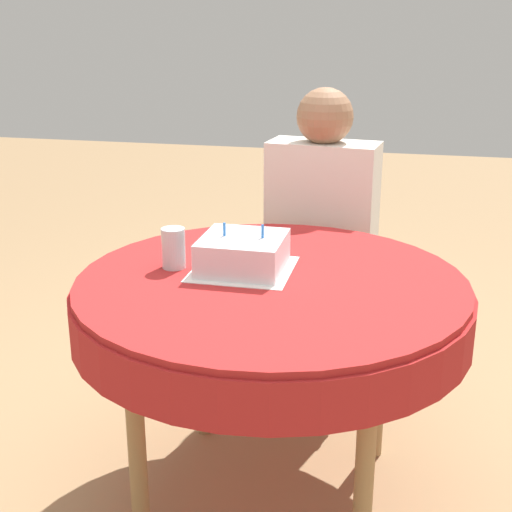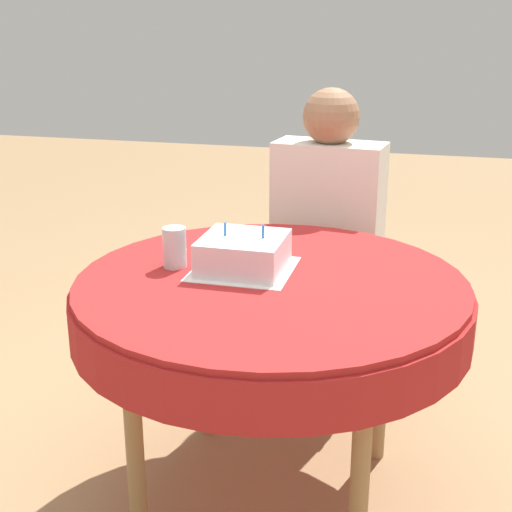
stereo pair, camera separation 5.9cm
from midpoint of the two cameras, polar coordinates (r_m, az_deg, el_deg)
ground_plane at (r=2.39m, az=1.83°, el=-18.63°), size 12.00×12.00×0.00m
dining_table at (r=2.06m, az=2.01°, el=-4.12°), size 1.14×1.14×0.74m
chair at (r=2.88m, az=6.58°, el=-0.82°), size 0.42×0.42×0.90m
person at (r=2.73m, az=6.29°, el=3.22°), size 0.43×0.32×1.20m
napkin at (r=2.10m, az=-0.20°, el=-1.05°), size 0.29×0.29×0.00m
birthday_cake at (r=2.08m, az=-0.20°, el=0.25°), size 0.24×0.24×0.14m
drinking_glass at (r=2.11m, az=-5.74°, el=0.69°), size 0.07×0.07×0.12m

